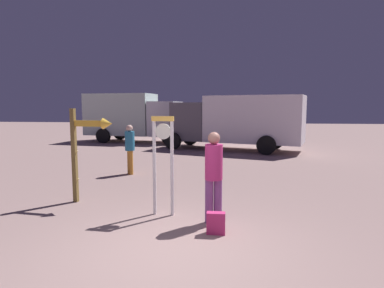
% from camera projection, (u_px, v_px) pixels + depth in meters
% --- Properties ---
extents(ground_plane, '(80.00, 80.00, 0.00)m').
position_uv_depth(ground_plane, '(173.00, 253.00, 5.03)').
color(ground_plane, gray).
extents(standing_clock, '(0.46, 0.12, 2.04)m').
position_uv_depth(standing_clock, '(163.00, 156.00, 6.68)').
color(standing_clock, white).
rests_on(standing_clock, ground_plane).
extents(arrow_sign, '(1.04, 0.28, 2.20)m').
position_uv_depth(arrow_sign, '(87.00, 141.00, 7.50)').
color(arrow_sign, brown).
rests_on(arrow_sign, ground_plane).
extents(person_near_clock, '(0.34, 0.34, 1.76)m').
position_uv_depth(person_near_clock, '(214.00, 173.00, 6.23)').
color(person_near_clock, '#844689').
rests_on(person_near_clock, ground_plane).
extents(backpack, '(0.33, 0.19, 0.39)m').
position_uv_depth(backpack, '(216.00, 223.00, 5.77)').
color(backpack, '#C52B68').
rests_on(backpack, ground_plane).
extents(person_distant, '(0.31, 0.31, 1.64)m').
position_uv_depth(person_distant, '(130.00, 147.00, 10.80)').
color(person_distant, orange).
rests_on(person_distant, ground_plane).
extents(box_truck_near, '(7.27, 4.29, 2.78)m').
position_uv_depth(box_truck_near, '(238.00, 120.00, 16.79)').
color(box_truck_near, white).
rests_on(box_truck_near, ground_plane).
extents(box_truck_far, '(6.41, 3.18, 3.04)m').
position_uv_depth(box_truck_far, '(131.00, 116.00, 20.77)').
color(box_truck_far, silver).
rests_on(box_truck_far, ground_plane).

